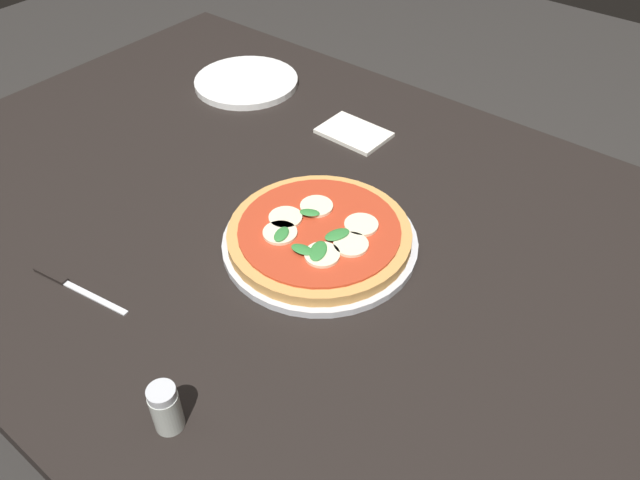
# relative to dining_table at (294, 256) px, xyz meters

# --- Properties ---
(ground_plane) EXTENTS (6.00, 6.00, 0.00)m
(ground_plane) POSITION_rel_dining_table_xyz_m (0.00, 0.00, -0.62)
(ground_plane) COLOR #2D2B28
(dining_table) EXTENTS (1.47, 1.01, 0.70)m
(dining_table) POSITION_rel_dining_table_xyz_m (0.00, 0.00, 0.00)
(dining_table) COLOR black
(dining_table) RESTS_ON ground_plane
(serving_tray) EXTENTS (0.30, 0.30, 0.01)m
(serving_tray) POSITION_rel_dining_table_xyz_m (-0.07, 0.02, 0.09)
(serving_tray) COLOR silver
(serving_tray) RESTS_ON dining_table
(pizza) EXTENTS (0.28, 0.28, 0.03)m
(pizza) POSITION_rel_dining_table_xyz_m (-0.07, 0.02, 0.11)
(pizza) COLOR tan
(pizza) RESTS_ON serving_tray
(plate_white) EXTENTS (0.22, 0.22, 0.01)m
(plate_white) POSITION_rel_dining_table_xyz_m (0.37, -0.28, 0.09)
(plate_white) COLOR white
(plate_white) RESTS_ON dining_table
(napkin) EXTENTS (0.13, 0.09, 0.01)m
(napkin) POSITION_rel_dining_table_xyz_m (0.07, -0.27, 0.09)
(napkin) COLOR white
(napkin) RESTS_ON dining_table
(knife) EXTENTS (0.18, 0.04, 0.01)m
(knife) POSITION_rel_dining_table_xyz_m (0.16, 0.32, 0.08)
(knife) COLOR black
(knife) RESTS_ON dining_table
(pepper_shaker) EXTENTS (0.04, 0.04, 0.07)m
(pepper_shaker) POSITION_rel_dining_table_xyz_m (-0.13, 0.38, 0.12)
(pepper_shaker) COLOR #B2B7AD
(pepper_shaker) RESTS_ON dining_table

